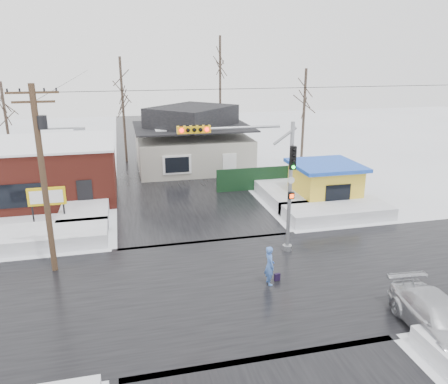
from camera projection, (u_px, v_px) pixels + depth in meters
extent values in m
plane|color=white|center=(229.00, 286.00, 20.09)|extent=(120.00, 120.00, 0.00)
cube|color=black|center=(229.00, 286.00, 20.09)|extent=(10.00, 120.00, 0.02)
cube|color=black|center=(229.00, 286.00, 20.09)|extent=(120.00, 10.00, 0.02)
cube|color=white|center=(44.00, 237.00, 24.48)|extent=(7.00, 3.00, 0.80)
cube|color=white|center=(337.00, 211.00, 28.45)|extent=(7.00, 3.00, 0.80)
cube|color=white|center=(86.00, 205.00, 29.56)|extent=(3.00, 8.00, 0.80)
cube|color=white|center=(281.00, 191.00, 32.64)|extent=(3.00, 8.00, 0.80)
cylinder|color=gray|center=(290.00, 189.00, 22.70)|extent=(0.20, 0.20, 7.00)
cylinder|color=gray|center=(287.00, 248.00, 23.71)|extent=(0.50, 0.50, 0.30)
cylinder|color=gray|center=(235.00, 128.00, 21.04)|extent=(4.60, 0.14, 0.14)
cube|color=gold|center=(194.00, 129.00, 20.60)|extent=(1.60, 0.28, 0.35)
sphere|color=#FF0C0C|center=(182.00, 130.00, 20.32)|extent=(0.20, 0.20, 0.20)
sphere|color=#FF0C0C|center=(207.00, 129.00, 20.58)|extent=(0.20, 0.20, 0.20)
cube|color=black|center=(293.00, 158.00, 22.00)|extent=(0.30, 0.22, 1.20)
sphere|color=#0CE533|center=(294.00, 167.00, 22.01)|extent=(0.18, 0.18, 0.18)
cube|color=black|center=(291.00, 196.00, 22.60)|extent=(0.30, 0.20, 0.35)
cylinder|color=#382619|center=(44.00, 183.00, 20.22)|extent=(0.28, 0.28, 9.00)
cube|color=#382619|center=(32.00, 93.00, 18.98)|extent=(2.20, 0.10, 0.10)
cube|color=#382619|center=(33.00, 102.00, 19.10)|extent=(1.80, 0.10, 0.10)
cylinder|color=black|center=(42.00, 122.00, 19.43)|extent=(0.44, 0.44, 0.60)
cylinder|color=gray|center=(58.00, 128.00, 19.66)|extent=(1.80, 0.08, 0.08)
cube|color=gray|center=(79.00, 129.00, 19.87)|extent=(0.50, 0.22, 0.12)
cube|color=maroon|center=(31.00, 171.00, 31.90)|extent=(12.00, 8.00, 4.00)
cube|color=white|center=(27.00, 144.00, 31.28)|extent=(12.20, 8.20, 0.15)
cube|color=black|center=(21.00, 196.00, 28.36)|extent=(3.00, 0.08, 1.60)
cube|color=black|center=(85.00, 196.00, 29.33)|extent=(1.00, 0.08, 2.20)
cylinder|color=black|center=(33.00, 215.00, 26.45)|extent=(0.10, 0.10, 1.80)
cylinder|color=black|center=(64.00, 212.00, 26.85)|extent=(0.10, 0.10, 1.80)
cube|color=gold|center=(47.00, 196.00, 26.32)|extent=(2.20, 0.18, 1.10)
cube|color=white|center=(46.00, 197.00, 26.21)|extent=(1.90, 0.02, 0.80)
cube|color=#A8A598|center=(193.00, 152.00, 40.48)|extent=(10.00, 8.00, 3.00)
cube|color=black|center=(192.00, 126.00, 39.76)|extent=(10.40, 8.40, 0.12)
pyramid|color=black|center=(192.00, 116.00, 39.47)|extent=(9.00, 7.00, 1.80)
cube|color=maroon|center=(224.00, 113.00, 41.09)|extent=(0.70, 0.70, 1.40)
cube|color=white|center=(177.00, 165.00, 36.32)|extent=(2.40, 0.12, 1.60)
cube|color=yellow|center=(324.00, 185.00, 31.07)|extent=(4.00, 4.00, 2.60)
cube|color=#1747AF|center=(326.00, 165.00, 30.63)|extent=(4.60, 4.60, 0.25)
cube|color=black|center=(338.00, 193.00, 29.18)|extent=(1.80, 0.06, 1.20)
cube|color=black|center=(266.00, 178.00, 34.24)|extent=(8.00, 0.12, 1.80)
cylinder|color=#332821|center=(123.00, 111.00, 41.81)|extent=(0.24, 0.24, 10.00)
cylinder|color=#332821|center=(220.00, 96.00, 45.57)|extent=(0.24, 0.24, 12.00)
cylinder|color=#332821|center=(303.00, 119.00, 39.93)|extent=(0.24, 0.24, 9.00)
cylinder|color=#332821|center=(7.00, 128.00, 38.06)|extent=(0.24, 0.24, 8.00)
imported|color=#456EC2|center=(270.00, 266.00, 19.99)|extent=(0.46, 0.69, 1.87)
imported|color=silver|center=(438.00, 319.00, 16.40)|extent=(2.36, 5.02, 1.42)
cube|color=black|center=(277.00, 277.00, 20.50)|extent=(0.30, 0.16, 0.35)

